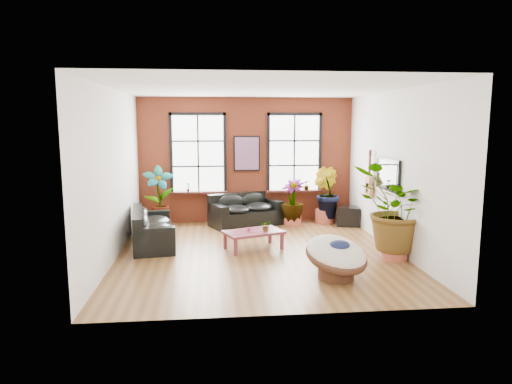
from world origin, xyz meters
TOP-DOWN VIEW (x-y plane):
  - room at (0.00, 0.15)m, footprint 6.04×6.54m
  - sofa_back at (-0.09, 2.76)m, footprint 2.11×1.62m
  - sofa_left at (-2.41, 0.89)m, footprint 1.17×2.20m
  - coffee_table at (-0.08, 0.33)m, footprint 1.45×1.13m
  - papasan_chair at (1.21, -1.80)m, footprint 1.49×1.49m
  - poster at (0.00, 3.18)m, footprint 0.74×0.06m
  - tv_wall_unit at (2.93, 0.60)m, footprint 0.13×1.86m
  - media_box at (2.73, 2.43)m, footprint 0.74×0.67m
  - pot_back_left at (-2.38, 2.71)m, footprint 0.55×0.55m
  - pot_back_right at (2.17, 2.81)m, footprint 0.69×0.69m
  - pot_right_wall at (2.75, -0.73)m, footprint 0.66×0.66m
  - pot_mid at (1.22, 2.61)m, footprint 0.60×0.60m
  - floor_plant_back_left at (-2.40, 2.67)m, footprint 0.89×0.68m
  - floor_plant_back_right at (2.19, 2.83)m, footprint 0.94×1.00m
  - floor_plant_right_wall at (2.72, -0.72)m, footprint 2.07×1.99m
  - floor_plant_mid at (1.21, 2.60)m, footprint 0.88×0.88m
  - table_plant at (0.19, 0.27)m, footprint 0.22×0.19m
  - sill_plant_left at (-1.65, 3.13)m, footprint 0.17×0.17m
  - sill_plant_right at (1.70, 3.13)m, footprint 0.19×0.19m

SIDE VIEW (x-z plane):
  - pot_mid at x=1.22m, z-range 0.00..0.35m
  - pot_back_left at x=-2.38m, z-range 0.00..0.37m
  - pot_back_right at x=2.17m, z-range 0.00..0.38m
  - pot_right_wall at x=2.75m, z-range 0.00..0.39m
  - media_box at x=2.73m, z-range 0.00..0.52m
  - coffee_table at x=-0.08m, z-range 0.12..0.61m
  - sofa_left at x=-2.41m, z-range -0.04..0.79m
  - sofa_back at x=-0.09m, z-range -0.04..0.83m
  - papasan_chair at x=1.21m, z-range 0.01..0.86m
  - table_plant at x=0.19m, z-range 0.41..0.65m
  - floor_plant_mid at x=1.21m, z-range 0.14..1.27m
  - floor_plant_back_right at x=2.19m, z-range 0.15..1.57m
  - floor_plant_back_left at x=-2.40m, z-range 0.15..1.67m
  - sill_plant_left at x=-1.65m, z-range 0.90..1.17m
  - sill_plant_right at x=1.70m, z-range 0.90..1.17m
  - floor_plant_right_wall at x=2.72m, z-range 0.16..1.94m
  - tv_wall_unit at x=2.93m, z-range 0.94..2.14m
  - room at x=0.00m, z-range -0.02..3.52m
  - poster at x=0.00m, z-range 1.46..2.44m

